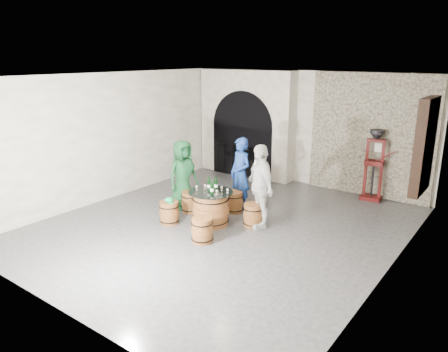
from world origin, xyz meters
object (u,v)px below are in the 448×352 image
Objects in this scene: person_blue at (240,174)px; wine_bottle_left at (209,185)px; barrel_stool_near_left at (169,213)px; barrel_stool_near_right at (202,230)px; barrel_stool_left at (191,202)px; wine_bottle_right at (216,184)px; side_barrel at (260,176)px; corking_press at (375,160)px; barrel_stool_far at (234,202)px; barrel_stool_right at (253,215)px; person_green at (183,175)px; wine_bottle_center at (212,188)px; barrel_table at (211,208)px; person_white at (260,186)px.

person_blue is 1.16m from wine_bottle_left.
barrel_stool_near_right is at bearing -14.98° from barrel_stool_near_left.
wine_bottle_right reaches higher than barrel_stool_left.
side_barrel reaches higher than barrel_stool_left.
person_blue reaches higher than side_barrel.
barrel_stool_left is at bearing 160.66° from wine_bottle_left.
corking_press reaches higher than wine_bottle_right.
wine_bottle_right is at bearing 39.40° from barrel_stool_near_left.
side_barrel is at bearing 127.24° from person_blue.
barrel_stool_far is 3.77m from corking_press.
person_green is (-2.01, -0.02, 0.59)m from barrel_stool_right.
wine_bottle_right is (0.06, -0.77, 0.64)m from barrel_stool_far.
corking_press is at bearing 54.13° from barrel_stool_near_left.
corking_press is (2.18, 3.89, 0.17)m from wine_bottle_center.
wine_bottle_center and wine_bottle_right have the same top height.
wine_bottle_left reaches higher than barrel_stool_right.
barrel_stool_far is 1.00× the size of barrel_stool_right.
barrel_stool_right is 1.86m from barrel_stool_near_left.
person_blue is at bearing 92.22° from barrel_table.
wine_bottle_left is (0.78, -0.27, 0.64)m from barrel_stool_left.
person_white is 3.52m from corking_press.
corking_press is at bearing 65.41° from barrel_stool_right.
barrel_stool_near_right is 0.28× the size of corking_press.
barrel_stool_left is at bearing -174.86° from barrel_stool_right.
person_white is (1.69, 1.04, 0.66)m from barrel_stool_near_left.
side_barrel reaches higher than barrel_stool_near_right.
person_white is (0.91, 0.54, 0.54)m from barrel_table.
barrel_stool_near_left is (0.09, -0.83, 0.00)m from barrel_stool_left.
barrel_stool_right is 1.10m from wine_bottle_center.
barrel_table is 1.94× the size of barrel_stool_far.
barrel_table is at bearing -20.43° from barrel_stool_left.
person_blue is 1.96m from side_barrel.
wine_bottle_right is at bearing 110.81° from wine_bottle_center.
side_barrel is 0.36× the size of corking_press.
barrel_table is 1.94× the size of barrel_stool_near_right.
barrel_stool_far is at bearing 86.63° from wine_bottle_left.
corking_press is (3.17, 3.44, 0.81)m from barrel_stool_left.
wine_bottle_center is (-0.30, 0.71, 0.64)m from barrel_stool_near_right.
side_barrel is (-1.50, 2.47, -0.59)m from person_white.
barrel_stool_left is 1.36m from person_blue.
person_blue is (-0.01, 0.28, 0.63)m from barrel_stool_far.
barrel_stool_near_left is 0.29× the size of person_blue.
person_green is 1.39m from person_blue.
person_white reaches higher than corking_press.
barrel_stool_near_right is 0.30× the size of person_green.
barrel_stool_near_right is at bearing -59.53° from wine_bottle_left.
person_green is 5.15× the size of wine_bottle_right.
wine_bottle_left is 0.27m from wine_bottle_center.
person_white reaches higher than barrel_stool_left.
wine_bottle_center is (0.91, 0.38, 0.64)m from barrel_stool_near_left.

